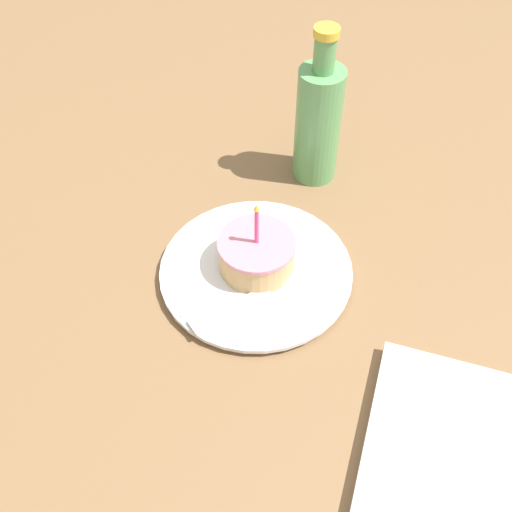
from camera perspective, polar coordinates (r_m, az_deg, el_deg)
The scene contains 6 objects.
ground_plane at distance 0.86m, azimuth -0.87°, elevation -1.42°, with size 2.40×2.40×0.04m.
plate at distance 0.82m, azimuth -0.00°, elevation -1.43°, with size 0.26×0.26×0.02m.
cake_slice at distance 0.80m, azimuth 0.06°, elevation 0.22°, with size 0.10×0.10×0.12m.
fork at distance 0.78m, azimuth -1.02°, elevation -4.27°, with size 0.13×0.16×0.00m.
bottle at distance 0.92m, azimuth 5.95°, elevation 12.67°, with size 0.07×0.07×0.25m.
marble_board at distance 0.73m, azimuth 18.93°, elevation -17.22°, with size 0.21×0.22×0.02m.
Camera 1 is at (0.18, -0.52, 0.65)m, focal length 42.00 mm.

